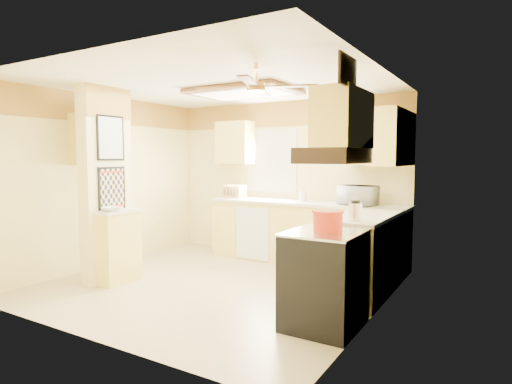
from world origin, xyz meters
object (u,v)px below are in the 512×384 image
Objects in this scene: microwave at (358,195)px; stove at (325,279)px; bowl at (112,209)px; dutch_oven at (328,221)px; kettle at (355,211)px.

stove is at bearing 108.96° from microwave.
microwave is (-0.35, 2.12, 0.62)m from stove.
microwave is at bearing 99.41° from stove.
microwave is 2.20× the size of bowl.
stove is 0.56m from dutch_oven.
microwave is 1.55m from kettle.
bowl is at bearing -177.13° from dutch_oven.
kettle is at bearing 15.09° from bowl.
bowl is 1.04× the size of kettle.
dutch_oven reaches higher than bowl.
bowl is at bearing 52.69° from microwave.
microwave reaches higher than kettle.
bowl is at bearing -177.12° from stove.
bowl is (-2.41, -2.26, -0.11)m from microwave.
microwave reaches higher than dutch_oven.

